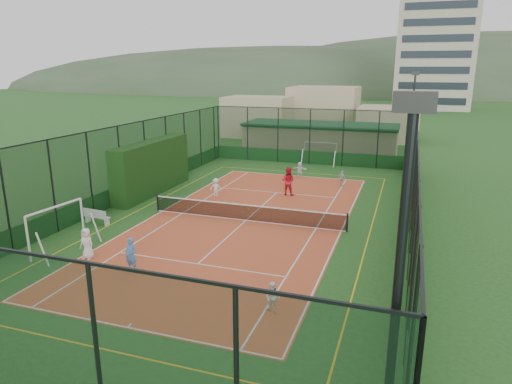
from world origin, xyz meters
TOP-DOWN VIEW (x-y plane):
  - ground at (0.00, 0.00)m, footprint 300.00×300.00m
  - court_slab at (0.00, 0.00)m, footprint 11.17×23.97m
  - tennis_net at (0.00, 0.00)m, footprint 11.67×0.12m
  - perimeter_fence at (0.00, 0.00)m, footprint 18.12×34.12m
  - floodlight_se at (8.60, -16.60)m, footprint 0.60×0.26m
  - floodlight_ne at (8.60, 16.60)m, footprint 0.60×0.26m
  - clubhouse at (0.00, 22.00)m, footprint 15.20×7.20m
  - apartment_tower at (12.00, 82.00)m, footprint 15.00×12.00m
  - distant_hills at (0.00, 150.00)m, footprint 200.00×60.00m
  - hedge_left at (-8.30, 3.69)m, footprint 1.25×8.36m
  - white_bench at (-7.80, -3.22)m, footprint 1.67×0.62m
  - futsal_goal_near at (-7.14, -7.00)m, footprint 3.43×1.35m
  - futsal_goal_far at (0.94, 17.20)m, footprint 3.07×0.95m
  - child_near_left at (-5.08, -7.47)m, footprint 0.75×0.52m
  - child_near_mid at (-2.34, -8.03)m, footprint 0.57×0.38m
  - child_near_right at (4.41, -9.34)m, footprint 0.63×0.52m
  - child_far_left at (-3.70, 4.15)m, footprint 0.90×0.64m
  - child_far_right at (4.06, 9.74)m, footprint 0.74×0.59m
  - child_far_back at (0.45, 11.41)m, footprint 1.20×0.42m
  - coach at (0.88, 6.07)m, footprint 1.01×0.81m
  - tennis_balls at (-0.50, 1.54)m, footprint 0.72×0.78m

SIDE VIEW (x-z plane):
  - ground at x=0.00m, z-range 0.00..0.00m
  - distant_hills at x=0.00m, z-range -12.00..12.00m
  - court_slab at x=0.00m, z-range 0.00..0.01m
  - tennis_balls at x=-0.50m, z-range 0.01..0.08m
  - white_bench at x=-7.80m, z-range 0.00..0.92m
  - tennis_net at x=0.00m, z-range 0.00..1.06m
  - child_far_right at x=4.06m, z-range 0.01..1.18m
  - child_near_right at x=4.41m, z-range 0.01..1.19m
  - child_far_left at x=-3.70m, z-range 0.01..1.28m
  - child_far_back at x=0.45m, z-range 0.01..1.29m
  - child_near_left at x=-5.08m, z-range 0.01..1.48m
  - child_near_mid at x=-2.34m, z-range 0.01..1.56m
  - futsal_goal_far at x=0.94m, z-range 0.00..1.97m
  - coach at x=0.88m, z-range 0.01..1.99m
  - futsal_goal_near at x=-7.14m, z-range 0.00..2.16m
  - clubhouse at x=0.00m, z-range 0.00..3.15m
  - hedge_left at x=-8.30m, z-range 0.00..3.66m
  - perimeter_fence at x=0.00m, z-range 0.00..5.00m
  - floodlight_se at x=8.60m, z-range 0.00..8.25m
  - floodlight_ne at x=8.60m, z-range 0.00..8.25m
  - apartment_tower at x=12.00m, z-range 0.00..30.00m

